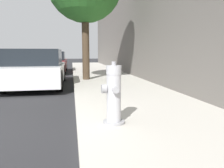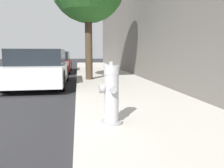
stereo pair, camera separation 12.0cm
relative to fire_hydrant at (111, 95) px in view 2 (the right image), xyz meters
The scene contains 4 objects.
sidewalk_slab 0.95m from the fire_hydrant, ahead, with size 2.70×40.00×0.13m.
fire_hydrant is the anchor object (origin of this frame).
parked_car_near 5.15m from the fire_hydrant, 110.38° to the left, with size 1.83×4.01×1.28m.
parked_car_mid 10.52m from the fire_hydrant, 99.89° to the left, with size 1.80×4.39×1.23m.
Camera 2 is at (1.77, -3.18, 1.17)m, focal length 35.00 mm.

